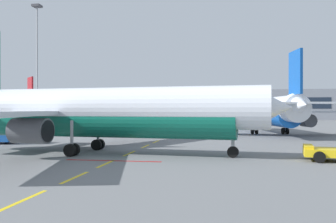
{
  "coord_description": "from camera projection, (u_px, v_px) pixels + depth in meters",
  "views": [
    {
      "loc": [
        27.16,
        -6.4,
        4.1
      ],
      "look_at": [
        21.6,
        27.54,
        3.95
      ],
      "focal_mm": 39.21,
      "sensor_mm": 36.0,
      "label": 1
    }
  ],
  "objects": [
    {
      "name": "airliner_mid_left",
      "position": [
        46.0,
        111.0,
        76.06
      ],
      "size": [
        27.93,
        29.05,
        11.89
      ],
      "color": "white",
      "rests_on": "ground"
    },
    {
      "name": "airliner_far_center",
      "position": [
        194.0,
        112.0,
        106.74
      ],
      "size": [
        29.17,
        27.26,
        11.06
      ],
      "color": "silver",
      "rests_on": "ground"
    },
    {
      "name": "terminal_satellite",
      "position": [
        227.0,
        105.0,
        166.04
      ],
      "size": [
        90.23,
        24.35,
        14.21
      ],
      "color": "gray",
      "rests_on": "ground"
    },
    {
      "name": "airliner_foreground",
      "position": [
        99.0,
        112.0,
        34.6
      ],
      "size": [
        34.82,
        34.45,
        12.2
      ],
      "color": "silver",
      "rests_on": "ground"
    },
    {
      "name": "airliner_far_right",
      "position": [
        267.0,
        111.0,
        63.09
      ],
      "size": [
        34.01,
        34.63,
        12.17
      ],
      "color": "silver",
      "rests_on": "ground"
    },
    {
      "name": "apron_paint_markings",
      "position": [
        152.0,
        144.0,
        44.61
      ],
      "size": [
        8.0,
        95.5,
        0.01
      ],
      "color": "yellow",
      "rests_on": "ground"
    },
    {
      "name": "apron_light_mast_near",
      "position": [
        37.0,
        52.0,
        80.91
      ],
      "size": [
        1.8,
        1.8,
        27.34
      ],
      "color": "slate",
      "rests_on": "ground"
    }
  ]
}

